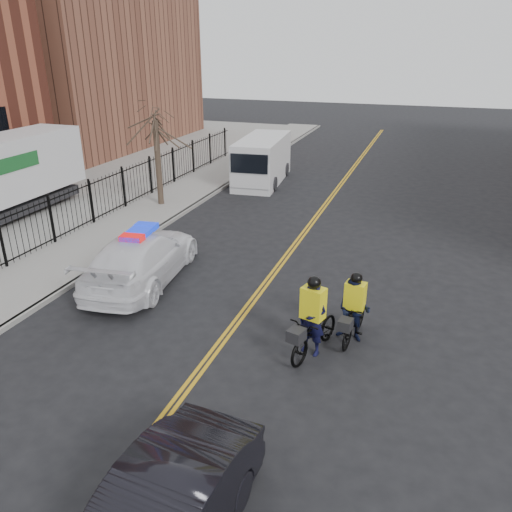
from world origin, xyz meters
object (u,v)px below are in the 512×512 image
at_px(police_cruiser, 142,258).
at_px(cyclist_near, 312,327).
at_px(cargo_van, 262,161).
at_px(cyclist_far, 353,314).

relative_size(police_cruiser, cyclist_near, 2.57).
relative_size(cargo_van, cyclist_far, 3.09).
relative_size(police_cruiser, cyclist_far, 3.00).
xyz_separation_m(cyclist_near, cyclist_far, (0.90, 0.99, 0.02)).
height_order(police_cruiser, cargo_van, cargo_van).
relative_size(police_cruiser, cargo_van, 0.97).
xyz_separation_m(cargo_van, cyclist_near, (6.80, -15.97, -0.48)).
bearing_deg(cyclist_near, police_cruiser, 176.18).
bearing_deg(police_cruiser, cyclist_far, 162.40).
height_order(cargo_van, cyclist_far, cargo_van).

